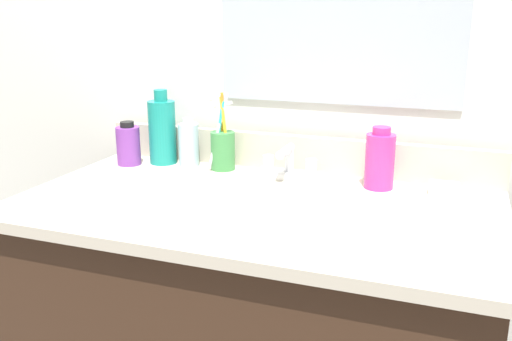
{
  "coord_description": "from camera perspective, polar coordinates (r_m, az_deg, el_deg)",
  "views": [
    {
      "loc": [
        0.4,
        -1.06,
        1.21
      ],
      "look_at": [
        0.0,
        0.0,
        0.89
      ],
      "focal_mm": 39.48,
      "sensor_mm": 36.0,
      "label": 1
    }
  ],
  "objects": [
    {
      "name": "bottle_mouthwash_teal",
      "position": [
        1.51,
        -9.48,
        3.98
      ],
      "size": [
        0.07,
        0.07,
        0.2
      ],
      "color": "teal",
      "rests_on": "countertop"
    },
    {
      "name": "back_wall",
      "position": [
        1.56,
        4.12,
        -5.18
      ],
      "size": [
        2.12,
        0.04,
        1.3
      ],
      "primitive_type": "cube",
      "color": "silver",
      "rests_on": "ground_plane"
    },
    {
      "name": "bottle_soap_pink",
      "position": [
        1.31,
        12.44,
        1.05
      ],
      "size": [
        0.07,
        0.07,
        0.14
      ],
      "color": "#D8338C",
      "rests_on": "countertop"
    },
    {
      "name": "bottle_gel_clear",
      "position": [
        1.48,
        -6.83,
        2.68
      ],
      "size": [
        0.05,
        0.05,
        0.13
      ],
      "color": "silver",
      "rests_on": "countertop"
    },
    {
      "name": "faucet",
      "position": [
        1.38,
        3.33,
        0.47
      ],
      "size": [
        0.16,
        0.1,
        0.08
      ],
      "color": "silver",
      "rests_on": "countertop"
    },
    {
      "name": "sink_basin",
      "position": [
        1.22,
        0.6,
        -4.43
      ],
      "size": [
        0.37,
        0.37,
        0.11
      ],
      "color": "white",
      "rests_on": "countertop"
    },
    {
      "name": "countertop",
      "position": [
        1.21,
        -0.18,
        -3.74
      ],
      "size": [
        1.02,
        0.57,
        0.02
      ],
      "primitive_type": "cube",
      "color": "beige",
      "rests_on": "vanity_cabinet"
    },
    {
      "name": "bottle_cream_purple",
      "position": [
        1.52,
        -12.81,
        2.55
      ],
      "size": [
        0.06,
        0.06,
        0.12
      ],
      "color": "#7A3899",
      "rests_on": "countertop"
    },
    {
      "name": "cup_green",
      "position": [
        1.44,
        -3.4,
        2.32
      ],
      "size": [
        0.06,
        0.07,
        0.2
      ],
      "color": "#3F8C47",
      "rests_on": "countertop"
    },
    {
      "name": "soap_bar",
      "position": [
        1.32,
        18.5,
        -1.72
      ],
      "size": [
        0.06,
        0.04,
        0.02
      ],
      "primitive_type": "cube",
      "color": "white",
      "rests_on": "countertop"
    },
    {
      "name": "backsplash",
      "position": [
        1.44,
        3.59,
        1.83
      ],
      "size": [
        1.02,
        0.02,
        0.09
      ],
      "primitive_type": "cube",
      "color": "beige",
      "rests_on": "countertop"
    }
  ]
}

